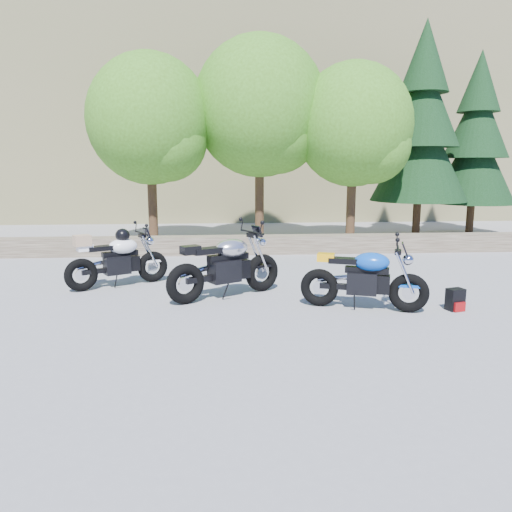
# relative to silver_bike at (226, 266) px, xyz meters

# --- Properties ---
(ground) EXTENTS (90.00, 90.00, 0.00)m
(ground) POSITION_rel_silver_bike_xyz_m (0.37, -0.87, -0.58)
(ground) COLOR gray
(ground) RESTS_ON ground
(stone_wall) EXTENTS (22.00, 0.55, 0.50)m
(stone_wall) POSITION_rel_silver_bike_xyz_m (0.37, 4.63, -0.33)
(stone_wall) COLOR #4F4235
(stone_wall) RESTS_ON ground
(hillside) EXTENTS (80.00, 30.00, 15.00)m
(hillside) POSITION_rel_silver_bike_xyz_m (3.37, 27.13, 6.92)
(hillside) COLOR olive
(hillside) RESTS_ON ground
(tree_decid_left) EXTENTS (3.67, 3.67, 5.62)m
(tree_decid_left) POSITION_rel_silver_bike_xyz_m (-2.03, 6.27, 3.05)
(tree_decid_left) COLOR #382314
(tree_decid_left) RESTS_ON ground
(tree_decid_mid) EXTENTS (4.08, 4.08, 6.24)m
(tree_decid_mid) POSITION_rel_silver_bike_xyz_m (1.27, 6.67, 3.45)
(tree_decid_mid) COLOR #382314
(tree_decid_mid) RESTS_ON ground
(tree_decid_right) EXTENTS (3.54, 3.54, 5.41)m
(tree_decid_right) POSITION_rel_silver_bike_xyz_m (4.07, 6.07, 2.91)
(tree_decid_right) COLOR #382314
(tree_decid_right) RESTS_ON ground
(conifer_near) EXTENTS (3.17, 3.17, 7.06)m
(conifer_near) POSITION_rel_silver_bike_xyz_m (6.57, 7.33, 3.10)
(conifer_near) COLOR #382314
(conifer_near) RESTS_ON ground
(conifer_far) EXTENTS (2.82, 2.82, 6.27)m
(conifer_far) POSITION_rel_silver_bike_xyz_m (8.77, 7.93, 2.68)
(conifer_far) COLOR #382314
(conifer_far) RESTS_ON ground
(silver_bike) EXTENTS (2.16, 1.35, 1.20)m
(silver_bike) POSITION_rel_silver_bike_xyz_m (0.00, 0.00, 0.00)
(silver_bike) COLOR black
(silver_bike) RESTS_ON ground
(white_bike) EXTENTS (1.94, 1.18, 1.18)m
(white_bike) POSITION_rel_silver_bike_xyz_m (-2.19, 1.00, -0.01)
(white_bike) COLOR black
(white_bike) RESTS_ON ground
(blue_bike) EXTENTS (2.10, 0.94, 1.09)m
(blue_bike) POSITION_rel_silver_bike_xyz_m (2.33, -0.97, -0.06)
(blue_bike) COLOR black
(blue_bike) RESTS_ON ground
(backpack) EXTENTS (0.32, 0.30, 0.38)m
(backpack) POSITION_rel_silver_bike_xyz_m (3.87, -1.16, -0.40)
(backpack) COLOR black
(backpack) RESTS_ON ground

